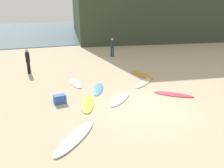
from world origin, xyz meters
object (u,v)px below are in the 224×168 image
object	(u,v)px
surfboard_3	(76,83)
surfboard_7	(120,100)
surfboard_1	(144,82)
surfboard_0	(142,75)
beach_cooler	(60,99)
surfboard_6	(98,89)
surfboard_2	(173,94)
surfboard_5	(87,104)
beachgoer_near	(112,46)
beachgoer_mid	(28,60)
surfboard_4	(75,137)

from	to	relation	value
surfboard_3	surfboard_7	world-z (taller)	surfboard_3
surfboard_7	surfboard_1	bearing A→B (deg)	86.53
surfboard_0	beach_cooler	size ratio (longest dim) A/B	3.74
surfboard_6	surfboard_7	world-z (taller)	surfboard_7
surfboard_0	surfboard_2	size ratio (longest dim) A/B	1.03
surfboard_1	surfboard_6	size ratio (longest dim) A/B	1.10
surfboard_5	beach_cooler	size ratio (longest dim) A/B	3.62
surfboard_2	surfboard_7	distance (m)	2.98
beachgoer_near	beachgoer_mid	bearing A→B (deg)	70.36
surfboard_4	beachgoer_near	world-z (taller)	beachgoer_near
surfboard_2	beachgoer_mid	size ratio (longest dim) A/B	1.21
surfboard_3	beachgoer_mid	xyz separation A→B (m)	(-2.54, 3.38, 0.93)
surfboard_0	beachgoer_mid	bearing A→B (deg)	-35.61
surfboard_1	surfboard_3	distance (m)	4.18
surfboard_1	beachgoer_near	world-z (taller)	beachgoer_near
surfboard_4	surfboard_5	world-z (taller)	surfboard_4
surfboard_4	surfboard_1	bearing A→B (deg)	-96.46
surfboard_4	surfboard_0	bearing A→B (deg)	-91.72
beach_cooler	surfboard_6	bearing A→B (deg)	25.65
surfboard_7	surfboard_4	bearing A→B (deg)	-89.44
surfboard_1	surfboard_6	distance (m)	2.96
surfboard_5	beachgoer_mid	distance (m)	7.05
surfboard_3	beach_cooler	world-z (taller)	beach_cooler
surfboard_1	beachgoer_mid	size ratio (longest dim) A/B	1.28
surfboard_1	surfboard_2	xyz separation A→B (m)	(0.53, -2.28, -0.00)
beachgoer_near	beach_cooler	bearing A→B (deg)	103.68
surfboard_3	beachgoer_mid	distance (m)	4.33
beachgoer_near	surfboard_2	bearing A→B (deg)	136.28
surfboard_1	surfboard_7	xyz separation A→B (m)	(-2.42, -1.87, 0.00)
surfboard_2	surfboard_6	world-z (taller)	surfboard_2
surfboard_6	beachgoer_near	xyz separation A→B (m)	(3.94, 7.76, 0.95)
surfboard_1	surfboard_4	xyz separation A→B (m)	(-5.25, -4.40, 0.01)
surfboard_4	surfboard_7	xyz separation A→B (m)	(2.83, 2.53, -0.01)
surfboard_4	beachgoer_mid	size ratio (longest dim) A/B	1.44
surfboard_5	beachgoer_near	bearing A→B (deg)	-102.24
surfboard_2	surfboard_6	xyz separation A→B (m)	(-3.49, 2.26, -0.00)
surfboard_3	surfboard_4	size ratio (longest dim) A/B	0.80
surfboard_6	surfboard_7	xyz separation A→B (m)	(0.53, -1.85, 0.01)
beachgoer_near	beach_cooler	xyz separation A→B (m)	(-6.26, -8.88, -0.76)
surfboard_4	beachgoer_mid	distance (m)	9.33
surfboard_4	surfboard_7	bearing A→B (deg)	-94.66
surfboard_7	beachgoer_near	xyz separation A→B (m)	(3.41, 9.62, 0.94)
surfboard_2	beachgoer_mid	world-z (taller)	beachgoer_mid
surfboard_6	beachgoer_mid	distance (m)	6.05
surfboard_5	surfboard_6	distance (m)	2.08
surfboard_7	beach_cooler	world-z (taller)	beach_cooler
surfboard_1	surfboard_5	xyz separation A→B (m)	(-4.08, -1.76, -0.00)
surfboard_3	surfboard_5	size ratio (longest dim) A/B	0.96
surfboard_1	surfboard_3	xyz separation A→B (m)	(-3.93, 1.42, 0.00)
surfboard_3	surfboard_4	bearing A→B (deg)	-106.08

